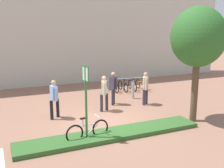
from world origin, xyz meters
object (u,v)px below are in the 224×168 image
(bike_rack_cluster, at_px, (128,85))
(bollard_steel, at_px, (133,91))
(person_suited_navy, at_px, (113,86))
(bike_at_sign, at_px, (88,130))
(person_casual_tan, at_px, (54,97))
(tree_sidewalk, at_px, (198,38))
(parking_sign_post, at_px, (86,93))
(person_shirt_blue, at_px, (145,86))
(person_shirt_white, at_px, (104,91))

(bike_rack_cluster, height_order, bollard_steel, bollard_steel)
(bollard_steel, xyz_separation_m, person_suited_navy, (-1.51, -0.63, 0.53))
(bike_at_sign, relative_size, person_casual_tan, 0.97)
(bike_at_sign, bearing_deg, bike_rack_cluster, 52.46)
(tree_sidewalk, relative_size, bike_at_sign, 2.87)
(bollard_steel, bearing_deg, bike_rack_cluster, 71.25)
(tree_sidewalk, bearing_deg, person_casual_tan, 152.95)
(person_suited_navy, bearing_deg, bike_at_sign, -125.49)
(parking_sign_post, xyz_separation_m, bollard_steel, (4.25, 4.47, -1.29))
(person_casual_tan, distance_m, person_shirt_blue, 4.78)
(bike_at_sign, xyz_separation_m, person_shirt_blue, (4.18, 3.03, 0.63))
(tree_sidewalk, xyz_separation_m, parking_sign_post, (-4.85, -0.14, -1.79))
(person_suited_navy, bearing_deg, person_shirt_blue, -24.97)
(tree_sidewalk, height_order, person_shirt_white, tree_sidewalk)
(bollard_steel, distance_m, person_casual_tan, 5.05)
(tree_sidewalk, xyz_separation_m, person_shirt_white, (-2.97, 2.83, -2.55))
(person_suited_navy, xyz_separation_m, person_casual_tan, (-3.26, -0.95, 0.00))
(person_suited_navy, bearing_deg, person_shirt_white, -135.00)
(parking_sign_post, relative_size, person_suited_navy, 1.56)
(person_shirt_blue, distance_m, person_shirt_white, 2.38)
(parking_sign_post, bearing_deg, person_suited_navy, 54.42)
(bike_rack_cluster, relative_size, person_casual_tan, 1.53)
(person_casual_tan, xyz_separation_m, person_shirt_white, (2.39, 0.08, 0.00))
(person_casual_tan, height_order, person_shirt_white, same)
(bike_rack_cluster, bearing_deg, person_casual_tan, -147.22)
(person_suited_navy, xyz_separation_m, person_shirt_blue, (1.51, -0.70, 0.00))
(person_shirt_white, bearing_deg, bike_at_sign, -122.07)
(bike_rack_cluster, height_order, person_suited_navy, person_suited_navy)
(tree_sidewalk, relative_size, bollard_steel, 5.33)
(bike_at_sign, distance_m, person_shirt_blue, 5.20)
(person_suited_navy, bearing_deg, parking_sign_post, -125.58)
(parking_sign_post, bearing_deg, tree_sidewalk, 1.68)
(tree_sidewalk, bearing_deg, person_shirt_blue, 101.28)
(person_suited_navy, relative_size, person_shirt_white, 1.00)
(bike_rack_cluster, bearing_deg, parking_sign_post, -127.56)
(person_suited_navy, bearing_deg, tree_sidewalk, -60.25)
(bike_rack_cluster, relative_size, person_shirt_white, 1.53)
(tree_sidewalk, relative_size, person_casual_tan, 2.79)
(parking_sign_post, height_order, bollard_steel, parking_sign_post)
(tree_sidewalk, xyz_separation_m, person_shirt_blue, (-0.60, 2.98, -2.55))
(bollard_steel, distance_m, person_shirt_white, 2.86)
(person_casual_tan, bearing_deg, bike_rack_cluster, 32.78)
(bollard_steel, height_order, person_casual_tan, person_casual_tan)
(person_shirt_white, bearing_deg, parking_sign_post, -122.31)
(bike_at_sign, xyz_separation_m, bollard_steel, (4.18, 4.37, 0.10))
(person_suited_navy, height_order, person_shirt_blue, same)
(tree_sidewalk, bearing_deg, bike_rack_cluster, 89.56)
(bike_at_sign, bearing_deg, parking_sign_post, -129.10)
(person_shirt_white, bearing_deg, bike_rack_cluster, 48.39)
(bike_at_sign, distance_m, bike_rack_cluster, 7.92)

